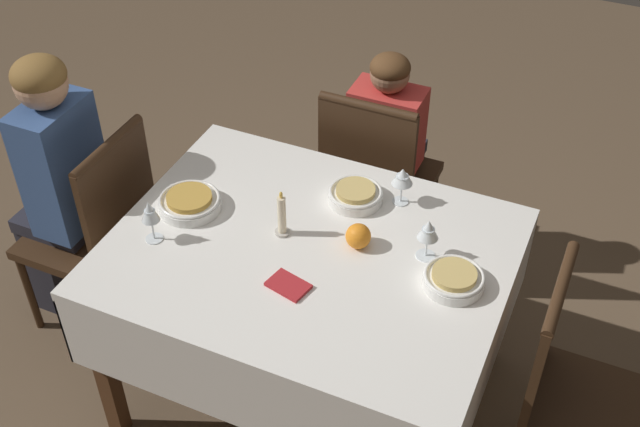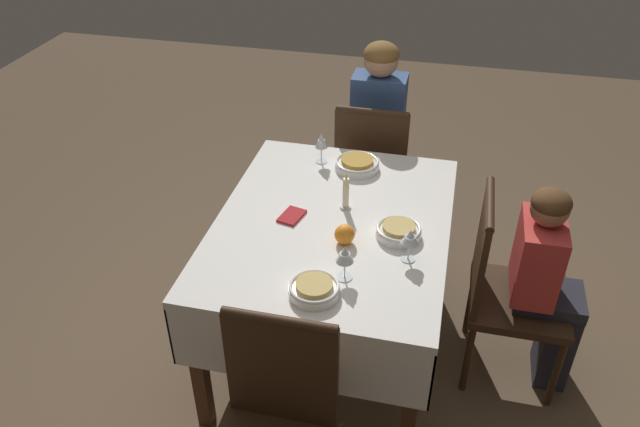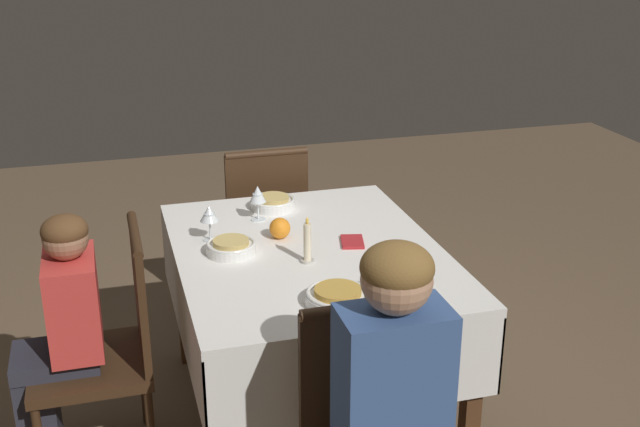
% 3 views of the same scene
% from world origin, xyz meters
% --- Properties ---
extents(ground_plane, '(8.00, 8.00, 0.00)m').
position_xyz_m(ground_plane, '(0.00, 0.00, 0.00)').
color(ground_plane, brown).
extents(dining_table, '(1.31, 1.02, 0.77)m').
position_xyz_m(dining_table, '(0.00, 0.00, 0.67)').
color(dining_table, white).
rests_on(dining_table, ground_plane).
extents(chair_west, '(0.44, 0.44, 0.95)m').
position_xyz_m(chair_west, '(-0.92, 0.04, 0.51)').
color(chair_west, '#382314').
rests_on(chair_west, ground_plane).
extents(chair_north, '(0.44, 0.44, 0.95)m').
position_xyz_m(chair_north, '(-0.05, 0.78, 0.51)').
color(chair_north, '#382314').
rests_on(chair_north, ground_plane).
extents(person_adult_denim, '(0.34, 0.30, 1.23)m').
position_xyz_m(person_adult_denim, '(-1.08, 0.04, 0.69)').
color(person_adult_denim, '#282833').
rests_on(person_adult_denim, ground_plane).
extents(person_child_red, '(0.30, 0.33, 1.02)m').
position_xyz_m(person_child_red, '(-0.05, 0.95, 0.56)').
color(person_child_red, '#282833').
rests_on(person_child_red, ground_plane).
extents(bowl_west, '(0.22, 0.22, 0.06)m').
position_xyz_m(bowl_west, '(-0.47, 0.02, 0.80)').
color(bowl_west, white).
rests_on(bowl_west, dining_table).
extents(wine_glass_west, '(0.06, 0.06, 0.16)m').
position_xyz_m(wine_glass_west, '(-0.50, -0.17, 0.89)').
color(wine_glass_west, white).
rests_on(wine_glass_west, dining_table).
extents(bowl_north, '(0.19, 0.19, 0.06)m').
position_xyz_m(bowl_north, '(0.05, 0.30, 0.80)').
color(bowl_north, white).
rests_on(bowl_north, dining_table).
extents(wine_glass_north, '(0.07, 0.07, 0.15)m').
position_xyz_m(wine_glass_north, '(0.19, 0.35, 0.88)').
color(wine_glass_north, white).
rests_on(wine_glass_north, dining_table).
extents(bowl_east, '(0.20, 0.20, 0.06)m').
position_xyz_m(bowl_east, '(0.48, 0.03, 0.80)').
color(bowl_east, white).
rests_on(bowl_east, dining_table).
extents(wine_glass_east, '(0.07, 0.07, 0.15)m').
position_xyz_m(wine_glass_east, '(0.36, 0.12, 0.88)').
color(wine_glass_east, white).
rests_on(wine_glass_east, dining_table).
extents(candle_centerpiece, '(0.05, 0.05, 0.18)m').
position_xyz_m(candle_centerpiece, '(-0.11, 0.03, 0.84)').
color(candle_centerpiece, beige).
rests_on(candle_centerpiece, dining_table).
extents(orange_fruit, '(0.09, 0.09, 0.09)m').
position_xyz_m(orange_fruit, '(0.14, 0.08, 0.81)').
color(orange_fruit, orange).
rests_on(orange_fruit, dining_table).
extents(napkin_red_folded, '(0.15, 0.11, 0.01)m').
position_xyz_m(napkin_red_folded, '(0.01, -0.18, 0.78)').
color(napkin_red_folded, '#AD2328').
rests_on(napkin_red_folded, dining_table).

